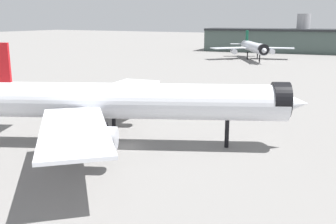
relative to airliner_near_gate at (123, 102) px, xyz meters
name	(u,v)px	position (x,y,z in m)	size (l,w,h in m)	color
ground	(125,146)	(0.50, -0.47, -6.92)	(900.00, 900.00, 0.00)	slate
airliner_near_gate	(123,102)	(0.00, 0.00, 0.00)	(52.17, 46.72, 15.71)	silver
airliner_far_taxiway	(254,47)	(-19.73, 134.87, -1.11)	(36.65, 40.84, 13.19)	silver
service_truck_front	(169,95)	(-9.30, 31.95, -5.33)	(4.19, 5.96, 3.00)	black
traffic_cone_near_nose	(240,110)	(8.75, 30.05, -6.53)	(0.64, 0.64, 0.80)	#F2600C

